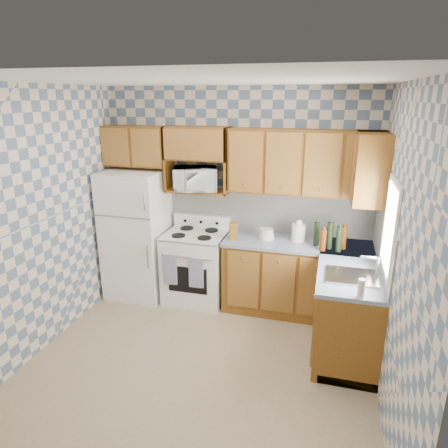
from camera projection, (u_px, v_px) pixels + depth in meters
The scene contains 31 objects.
floor at pixel (200, 362), 4.05m from camera, with size 3.40×3.40×0.00m, color #8A7658.
back_wall at pixel (238, 197), 5.11m from camera, with size 3.40×0.02×2.70m, color slate.
right_wall at pixel (397, 256), 3.21m from camera, with size 0.02×3.20×2.70m, color slate.
backsplash_back at pixel (268, 210), 5.04m from camera, with size 2.60×0.01×0.56m, color silver.
backsplash_right at pixel (383, 240), 4.00m from camera, with size 0.01×1.60×0.56m, color silver.
refrigerator at pixel (137, 234), 5.26m from camera, with size 0.75×0.70×1.68m, color white.
stove_body at pixel (196, 267), 5.20m from camera, with size 0.76×0.65×0.90m, color white.
cooktop at pixel (195, 234), 5.06m from camera, with size 0.76×0.65×0.03m, color silver.
backguard at pixel (202, 221), 5.28m from camera, with size 0.76×0.08×0.17m, color white.
dish_towel_left at pixel (170, 270), 4.91m from camera, with size 0.18×0.03×0.38m, color navy.
dish_towel_right at pixel (196, 273), 4.82m from camera, with size 0.18×0.03×0.38m, color navy.
base_cabinets_back at pixel (296, 278), 4.90m from camera, with size 1.75×0.60×0.88m, color #5F3B0D.
base_cabinets_right at pixel (346, 304), 4.30m from camera, with size 0.60×1.60×0.88m, color #5F3B0D.
countertop_back at pixel (299, 244), 4.76m from camera, with size 1.77×0.63×0.04m, color slate.
countertop_right at pixel (350, 265), 4.16m from camera, with size 0.63×1.60×0.04m, color slate.
upper_cabinets_back at pixel (304, 162), 4.60m from camera, with size 1.75×0.33×0.74m, color #5F3B0D.
upper_cabinets_fridge at pixel (137, 146), 5.08m from camera, with size 0.82×0.33×0.50m, color #5F3B0D.
upper_cabinets_right at pixel (371, 168), 4.25m from camera, with size 0.33×0.70×0.74m, color #5F3B0D.
microwave_shelf at pixel (199, 191), 5.04m from camera, with size 0.80×0.33×0.03m, color #5F3B0D.
microwave at pixel (195, 179), 4.95m from camera, with size 0.53×0.36×0.29m, color white.
sink at pixel (351, 277), 3.83m from camera, with size 0.48×0.40×0.03m, color #B7B7BC.
window at pixel (390, 227), 3.60m from camera, with size 0.02×0.66×0.86m, color white.
bottle_0 at pixel (330, 236), 4.50m from camera, with size 0.07×0.07×0.31m, color black.
bottle_1 at pixel (339, 239), 4.43m from camera, with size 0.07×0.07×0.29m, color black.
bottle_2 at pixel (343, 237), 4.51m from camera, with size 0.07×0.07×0.27m, color #642A0B.
bottle_3 at pixel (323, 240), 4.46m from camera, with size 0.07×0.07×0.25m, color #642A0B.
bottle_4 at pixel (316, 234), 4.60m from camera, with size 0.07×0.07×0.28m, color black.
knife_block at pixel (233, 231), 4.81m from camera, with size 0.10×0.10×0.21m, color #68330C.
electric_kettle at pixel (298, 233), 4.76m from camera, with size 0.16×0.16×0.21m, color white.
food_containers at pixel (266, 234), 4.84m from camera, with size 0.19×0.19×0.13m, color beige, non-canonical shape.
soap_bottle at pixel (361, 288), 3.42m from camera, with size 0.06×0.06×0.17m, color beige.
Camera 1 is at (1.13, -3.24, 2.58)m, focal length 32.00 mm.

